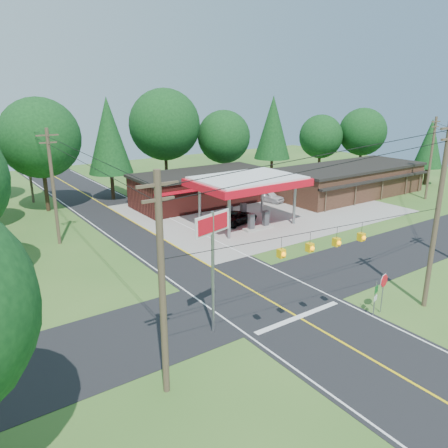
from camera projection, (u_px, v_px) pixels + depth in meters
ground at (260, 295)px, 28.69m from camera, size 120.00×120.00×0.00m
main_highway at (260, 295)px, 28.69m from camera, size 8.00×120.00×0.02m
cross_road at (260, 295)px, 28.69m from camera, size 70.00×7.00×0.02m
lane_center_yellow at (260, 295)px, 28.69m from camera, size 0.15×110.00×0.00m
gas_canopy at (248, 183)px, 42.57m from camera, size 10.60×7.40×4.88m
convenience_store at (202, 188)px, 51.64m from camera, size 16.40×7.55×3.80m
strip_building at (350, 180)px, 55.99m from camera, size 20.40×8.75×3.80m
utility_pole_near_right at (437, 214)px, 25.57m from camera, size 1.80×0.30×11.50m
utility_pole_near_left at (162, 284)px, 18.06m from camera, size 1.80×0.30×10.00m
utility_pole_far_left at (53, 186)px, 36.92m from camera, size 1.80×0.30×10.00m
utility_pole_far_right at (431, 157)px, 52.84m from camera, size 1.80×0.30×10.00m
utility_pole_north at (28, 163)px, 51.21m from camera, size 0.30×0.30×9.50m
overhead_beacons at (324, 231)px, 21.63m from camera, size 17.04×2.04×1.03m
treeline_backdrop at (122, 144)px, 45.79m from camera, size 70.27×51.59×13.30m
suv_car at (238, 217)px, 44.07m from camera, size 5.58×5.58×1.29m
sedan_car at (269, 196)px, 52.72m from camera, size 4.71×4.71×1.33m
big_stop_sign at (213, 244)px, 22.87m from camera, size 2.51×0.76×6.95m
octagonal_stop_sign at (384, 284)px, 25.88m from camera, size 0.87×0.21×2.55m
route_sign_post at (376, 295)px, 25.66m from camera, size 0.45×0.16×2.26m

